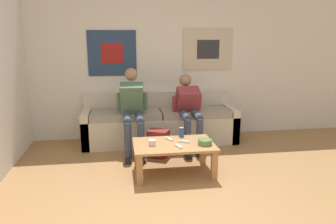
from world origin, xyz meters
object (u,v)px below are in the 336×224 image
coffee_table (174,149)px  game_controller_far_center (179,146)px  couch (160,124)px  game_controller_near_left (184,142)px  drink_can_blue (182,132)px  person_seated_teen (189,108)px  game_controller_near_right (169,139)px  backpack (158,144)px  ceramic_bowl (205,142)px  person_seated_adult (133,107)px  pillar_candle (152,143)px

coffee_table → game_controller_far_center: size_ratio=6.82×
couch → game_controller_near_left: couch is taller
drink_can_blue → person_seated_teen: bearing=70.6°
game_controller_near_left → game_controller_far_center: same height
game_controller_near_right → game_controller_far_center: bearing=-76.2°
couch → backpack: size_ratio=6.34×
couch → coffee_table: bearing=-89.6°
game_controller_near_right → ceramic_bowl: bearing=-30.8°
backpack → game_controller_far_center: size_ratio=2.63×
backpack → game_controller_near_right: size_ratio=2.67×
person_seated_adult → ceramic_bowl: 1.35m
pillar_candle → coffee_table: bearing=7.2°
person_seated_adult → game_controller_near_left: bearing=-56.6°
game_controller_near_left → person_seated_adult: bearing=123.4°
couch → coffee_table: couch is taller
coffee_table → game_controller_far_center: (0.03, -0.15, 0.08)m
ceramic_bowl → game_controller_far_center: 0.34m
person_seated_adult → game_controller_near_right: bearing=-61.3°
game_controller_far_center → game_controller_near_left: bearing=60.4°
backpack → game_controller_far_center: bearing=-78.5°
person_seated_teen → game_controller_near_right: 0.94m
couch → game_controller_near_right: size_ratio=16.94×
coffee_table → pillar_candle: bearing=-172.8°
coffee_table → game_controller_far_center: bearing=-77.3°
couch → pillar_candle: couch is taller
couch → game_controller_near_right: couch is taller
couch → backpack: 0.69m
person_seated_adult → pillar_candle: person_seated_adult is taller
backpack → game_controller_near_right: game_controller_near_right is taller
game_controller_near_right → person_seated_adult: bearing=118.7°
coffee_table → ceramic_bowl: (0.37, -0.10, 0.10)m
couch → game_controller_far_center: 1.45m
couch → person_seated_teen: person_seated_teen is taller
person_seated_teen → game_controller_near_left: (-0.26, -0.94, -0.23)m
couch → person_seated_adult: size_ratio=2.00×
person_seated_teen → drink_can_blue: bearing=-109.4°
coffee_table → ceramic_bowl: size_ratio=5.53×
game_controller_near_right → game_controller_far_center: (0.07, -0.30, 0.00)m
pillar_candle → game_controller_near_right: bearing=38.4°
couch → game_controller_near_right: (-0.03, -1.14, 0.11)m
couch → game_controller_near_right: bearing=-91.6°
person_seated_adult → game_controller_far_center: 1.22m
ceramic_bowl → drink_can_blue: 0.43m
drink_can_blue → backpack: bearing=128.3°
couch → game_controller_far_center: (0.04, -1.44, 0.11)m
drink_can_blue → ceramic_bowl: bearing=-58.6°
drink_can_blue → game_controller_near_right: (-0.19, -0.12, -0.05)m
game_controller_near_right → coffee_table: bearing=-75.0°
pillar_candle → drink_can_blue: (0.42, 0.31, 0.03)m
drink_can_blue → game_controller_far_center: size_ratio=0.84×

